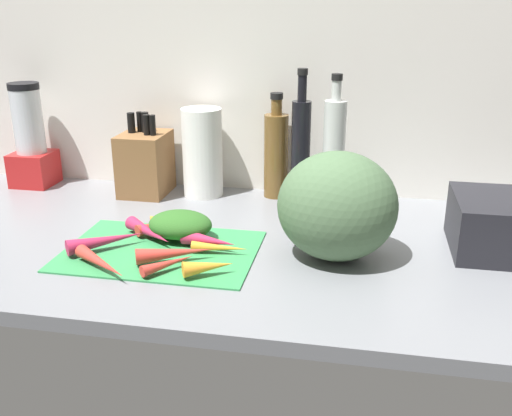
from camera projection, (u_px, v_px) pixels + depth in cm
name	position (u px, v px, depth cm)	size (l,w,h in cm)	color
ground_plane	(210.00, 243.00, 134.91)	(170.00, 80.00, 3.00)	slate
wall_back	(243.00, 83.00, 159.74)	(170.00, 3.00, 60.00)	silver
cutting_board	(161.00, 250.00, 126.36)	(41.58, 29.27, 0.80)	#338C4C
carrot_0	(178.00, 221.00, 136.73)	(3.49, 3.49, 12.74)	orange
carrot_1	(106.00, 240.00, 125.90)	(3.47, 3.47, 16.77)	#B2264C
carrot_2	(158.00, 226.00, 134.98)	(2.77, 2.77, 10.85)	red
carrot_3	(168.00, 264.00, 116.16)	(2.36, 2.36, 11.64)	red
carrot_4	(220.00, 248.00, 123.78)	(2.25, 2.25, 12.07)	orange
carrot_5	(149.00, 232.00, 130.68)	(3.26, 3.26, 15.56)	#B2264C
carrot_6	(101.00, 263.00, 116.03)	(2.79, 2.79, 16.31)	red
carrot_7	(209.00, 241.00, 125.88)	(3.44, 3.44, 12.33)	#B2264C
carrot_8	(175.00, 253.00, 119.89)	(3.35, 3.35, 16.02)	red
carrot_9	(208.00, 267.00, 113.91)	(3.22, 3.22, 10.05)	orange
carrot_greens_pile	(180.00, 225.00, 131.07)	(14.53, 11.18, 6.15)	#2D6023
winter_squash	(337.00, 206.00, 120.04)	(24.91, 22.46, 23.00)	#4C6B47
knife_block	(145.00, 163.00, 161.70)	(12.36, 15.12, 22.65)	brown
blender_appliance	(31.00, 142.00, 167.75)	(11.24, 11.24, 29.78)	red
paper_towel_roll	(202.00, 153.00, 159.24)	(10.93, 10.93, 24.24)	white
bottle_0	(276.00, 154.00, 158.15)	(6.61, 6.61, 28.59)	brown
bottle_1	(301.00, 149.00, 152.22)	(5.05, 5.05, 35.48)	black
bottle_2	(334.00, 152.00, 149.39)	(5.71, 5.71, 34.54)	silver
dish_rack	(510.00, 225.00, 124.85)	(23.80, 21.73, 11.97)	black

